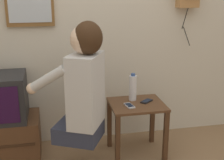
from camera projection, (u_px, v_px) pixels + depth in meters
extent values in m
cube|color=beige|center=(94.00, 14.00, 2.95)|extent=(6.80, 0.05, 2.55)
cube|color=#51331E|center=(137.00, 104.00, 2.83)|extent=(0.49, 0.43, 0.02)
cube|color=#452B1A|center=(118.00, 142.00, 2.69)|extent=(0.04, 0.04, 0.49)
cube|color=#452B1A|center=(166.00, 137.00, 2.77)|extent=(0.04, 0.04, 0.49)
cube|color=#452B1A|center=(109.00, 123.00, 3.04)|extent=(0.04, 0.04, 0.49)
cube|color=#452B1A|center=(152.00, 120.00, 3.12)|extent=(0.04, 0.04, 0.49)
cube|color=#2D3347|center=(79.00, 131.00, 2.62)|extent=(0.47, 0.45, 0.14)
cube|color=silver|center=(86.00, 90.00, 2.49)|extent=(0.35, 0.40, 0.59)
sphere|color=beige|center=(85.00, 39.00, 2.37)|extent=(0.22, 0.22, 0.22)
ellipsoid|color=#382314|center=(88.00, 38.00, 2.36)|extent=(0.31, 0.31, 0.26)
cylinder|color=silver|center=(48.00, 79.00, 2.38)|extent=(0.33, 0.21, 0.24)
cylinder|color=silver|center=(63.00, 69.00, 2.65)|extent=(0.33, 0.21, 0.24)
sphere|color=beige|center=(32.00, 89.00, 2.45)|extent=(0.09, 0.09, 0.09)
sphere|color=beige|center=(48.00, 78.00, 2.71)|extent=(0.09, 0.09, 0.09)
cylinder|color=black|center=(185.00, 18.00, 3.05)|extent=(0.04, 0.04, 0.22)
cylinder|color=black|center=(187.00, 36.00, 3.11)|extent=(0.07, 0.06, 0.19)
cube|color=silver|center=(129.00, 106.00, 2.76)|extent=(0.08, 0.13, 0.01)
cube|color=black|center=(129.00, 105.00, 2.76)|extent=(0.07, 0.10, 0.00)
cube|color=black|center=(147.00, 101.00, 2.86)|extent=(0.13, 0.12, 0.01)
cube|color=black|center=(147.00, 101.00, 2.86)|extent=(0.11, 0.10, 0.00)
cylinder|color=silver|center=(133.00, 88.00, 2.88)|extent=(0.07, 0.07, 0.23)
cylinder|color=#2D4C8C|center=(133.00, 75.00, 2.84)|extent=(0.04, 0.04, 0.02)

